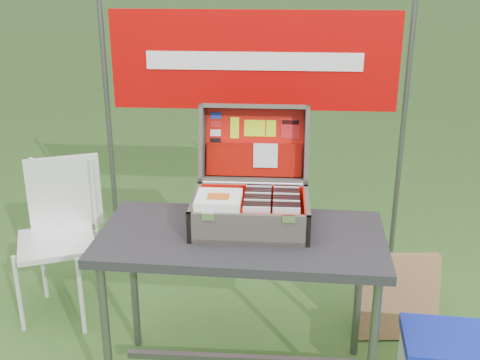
# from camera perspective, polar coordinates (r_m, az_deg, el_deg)

# --- Properties ---
(table) EXTENTS (1.22, 0.65, 0.75)m
(table) POSITION_cam_1_polar(r_m,az_deg,el_deg) (2.72, 0.14, -12.28)
(table) COLOR #28282C
(table) RESTS_ON ground
(table_top) EXTENTS (1.22, 0.65, 0.04)m
(table_top) POSITION_cam_1_polar(r_m,az_deg,el_deg) (2.54, 0.15, -5.53)
(table_top) COLOR #28282C
(table_top) RESTS_ON ground
(table_leg_fl) EXTENTS (0.04, 0.04, 0.71)m
(table_leg_fl) POSITION_cam_1_polar(r_m,az_deg,el_deg) (2.62, -12.53, -14.77)
(table_leg_fl) COLOR #59595B
(table_leg_fl) RESTS_ON ground
(table_leg_fr) EXTENTS (0.04, 0.04, 0.71)m
(table_leg_fr) POSITION_cam_1_polar(r_m,az_deg,el_deg) (2.56, 12.43, -15.76)
(table_leg_fr) COLOR #59595B
(table_leg_fr) RESTS_ON ground
(table_leg_bl) EXTENTS (0.04, 0.04, 0.71)m
(table_leg_bl) POSITION_cam_1_polar(r_m,az_deg,el_deg) (3.01, -10.02, -9.55)
(table_leg_bl) COLOR #59595B
(table_leg_bl) RESTS_ON ground
(table_leg_br) EXTENTS (0.04, 0.04, 0.71)m
(table_leg_br) POSITION_cam_1_polar(r_m,az_deg,el_deg) (2.95, 11.17, -10.25)
(table_leg_br) COLOR #59595B
(table_leg_br) RESTS_ON ground
(table_brace) EXTENTS (1.05, 0.03, 0.03)m
(table_brace) POSITION_cam_1_polar(r_m,az_deg,el_deg) (2.86, 0.14, -16.58)
(table_brace) COLOR #59595B
(table_brace) RESTS_ON ground
(suitcase) EXTENTS (0.50, 0.52, 0.46)m
(suitcase) POSITION_cam_1_polar(r_m,az_deg,el_deg) (2.56, 1.09, 0.77)
(suitcase) COLOR #4B473F
(suitcase) RESTS_ON table
(suitcase_base_bottom) EXTENTS (0.50, 0.36, 0.02)m
(suitcase_base_bottom) POSITION_cam_1_polar(r_m,az_deg,el_deg) (2.59, 0.99, -4.28)
(suitcase_base_bottom) COLOR #4B473F
(suitcase_base_bottom) RESTS_ON table_top
(suitcase_base_wall_front) EXTENTS (0.50, 0.02, 0.13)m
(suitcase_base_wall_front) POSITION_cam_1_polar(r_m,az_deg,el_deg) (2.42, 0.79, -4.73)
(suitcase_base_wall_front) COLOR #4B473F
(suitcase_base_wall_front) RESTS_ON table_top
(suitcase_base_wall_back) EXTENTS (0.50, 0.02, 0.13)m
(suitcase_base_wall_back) POSITION_cam_1_polar(r_m,az_deg,el_deg) (2.72, 1.19, -1.71)
(suitcase_base_wall_back) COLOR #4B473F
(suitcase_base_wall_back) RESTS_ON table_top
(suitcase_base_wall_left) EXTENTS (0.02, 0.36, 0.13)m
(suitcase_base_wall_left) POSITION_cam_1_polar(r_m,az_deg,el_deg) (2.59, -4.30, -2.97)
(suitcase_base_wall_left) COLOR #4B473F
(suitcase_base_wall_left) RESTS_ON table_top
(suitcase_base_wall_right) EXTENTS (0.02, 0.36, 0.13)m
(suitcase_base_wall_right) POSITION_cam_1_polar(r_m,az_deg,el_deg) (2.57, 6.34, -3.26)
(suitcase_base_wall_right) COLOR #4B473F
(suitcase_base_wall_right) RESTS_ON table_top
(suitcase_liner_floor) EXTENTS (0.46, 0.32, 0.01)m
(suitcase_liner_floor) POSITION_cam_1_polar(r_m,az_deg,el_deg) (2.59, 0.99, -4.03)
(suitcase_liner_floor) COLOR #F00F01
(suitcase_liner_floor) RESTS_ON suitcase_base_bottom
(suitcase_latch_left) EXTENTS (0.05, 0.01, 0.03)m
(suitcase_latch_left) POSITION_cam_1_polar(r_m,az_deg,el_deg) (2.40, -3.05, -3.49)
(suitcase_latch_left) COLOR silver
(suitcase_latch_left) RESTS_ON suitcase_base_wall_front
(suitcase_latch_right) EXTENTS (0.05, 0.01, 0.03)m
(suitcase_latch_right) POSITION_cam_1_polar(r_m,az_deg,el_deg) (2.38, 4.64, -3.70)
(suitcase_latch_right) COLOR silver
(suitcase_latch_right) RESTS_ON suitcase_base_wall_front
(suitcase_hinge) EXTENTS (0.45, 0.02, 0.02)m
(suitcase_hinge) POSITION_cam_1_polar(r_m,az_deg,el_deg) (2.71, 1.21, -0.33)
(suitcase_hinge) COLOR silver
(suitcase_hinge) RESTS_ON suitcase_base_wall_back
(suitcase_lid_back) EXTENTS (0.50, 0.11, 0.35)m
(suitcase_lid_back) POSITION_cam_1_polar(r_m,az_deg,el_deg) (2.82, 1.39, 3.56)
(suitcase_lid_back) COLOR #4B473F
(suitcase_lid_back) RESTS_ON suitcase_base_wall_back
(suitcase_lid_rim_far) EXTENTS (0.50, 0.13, 0.05)m
(suitcase_lid_rim_far) POSITION_cam_1_polar(r_m,az_deg,el_deg) (2.76, 1.41, 6.99)
(suitcase_lid_rim_far) COLOR #4B473F
(suitcase_lid_rim_far) RESTS_ON suitcase_lid_back
(suitcase_lid_rim_near) EXTENTS (0.50, 0.13, 0.05)m
(suitcase_lid_rim_near) POSITION_cam_1_polar(r_m,az_deg,el_deg) (2.77, 1.28, 0.03)
(suitcase_lid_rim_near) COLOR #4B473F
(suitcase_lid_rim_near) RESTS_ON suitcase_lid_back
(suitcase_lid_rim_left) EXTENTS (0.02, 0.22, 0.38)m
(suitcase_lid_rim_left) POSITION_cam_1_polar(r_m,az_deg,el_deg) (2.78, -3.60, 3.60)
(suitcase_lid_rim_left) COLOR #4B473F
(suitcase_lid_rim_left) RESTS_ON suitcase_lid_back
(suitcase_lid_rim_right) EXTENTS (0.02, 0.22, 0.38)m
(suitcase_lid_rim_right) POSITION_cam_1_polar(r_m,az_deg,el_deg) (2.76, 6.32, 3.38)
(suitcase_lid_rim_right) COLOR #4B473F
(suitcase_lid_rim_right) RESTS_ON suitcase_lid_back
(suitcase_lid_liner) EXTENTS (0.45, 0.08, 0.30)m
(suitcase_lid_liner) POSITION_cam_1_polar(r_m,az_deg,el_deg) (2.80, 1.38, 3.54)
(suitcase_lid_liner) COLOR #F00F01
(suitcase_lid_liner) RESTS_ON suitcase_lid_back
(suitcase_liner_wall_front) EXTENTS (0.46, 0.01, 0.11)m
(suitcase_liner_wall_front) POSITION_cam_1_polar(r_m,az_deg,el_deg) (2.42, 0.80, -4.39)
(suitcase_liner_wall_front) COLOR #F00F01
(suitcase_liner_wall_front) RESTS_ON suitcase_base_bottom
(suitcase_liner_wall_back) EXTENTS (0.46, 0.01, 0.11)m
(suitcase_liner_wall_back) POSITION_cam_1_polar(r_m,az_deg,el_deg) (2.71, 1.17, -1.62)
(suitcase_liner_wall_back) COLOR #F00F01
(suitcase_liner_wall_back) RESTS_ON suitcase_base_bottom
(suitcase_liner_wall_left) EXTENTS (0.01, 0.32, 0.11)m
(suitcase_liner_wall_left) POSITION_cam_1_polar(r_m,az_deg,el_deg) (2.58, -4.02, -2.79)
(suitcase_liner_wall_left) COLOR #F00F01
(suitcase_liner_wall_left) RESTS_ON suitcase_base_bottom
(suitcase_liner_wall_right) EXTENTS (0.01, 0.32, 0.11)m
(suitcase_liner_wall_right) POSITION_cam_1_polar(r_m,az_deg,el_deg) (2.56, 6.07, -3.06)
(suitcase_liner_wall_right) COLOR #F00F01
(suitcase_liner_wall_right) RESTS_ON suitcase_base_bottom
(suitcase_lid_pocket) EXTENTS (0.44, 0.07, 0.15)m
(suitcase_lid_pocket) POSITION_cam_1_polar(r_m,az_deg,el_deg) (2.79, 1.33, 1.84)
(suitcase_lid_pocket) COLOR #8D0902
(suitcase_lid_pocket) RESTS_ON suitcase_lid_liner
(suitcase_pocket_edge) EXTENTS (0.43, 0.02, 0.02)m
(suitcase_pocket_edge) POSITION_cam_1_polar(r_m,az_deg,el_deg) (2.78, 1.36, 3.29)
(suitcase_pocket_edge) COLOR #8D0902
(suitcase_pocket_edge) RESTS_ON suitcase_lid_pocket
(suitcase_pocket_cd) EXTENTS (0.11, 0.04, 0.11)m
(suitcase_pocket_cd) POSITION_cam_1_polar(r_m,az_deg,el_deg) (2.77, 2.43, 2.34)
(suitcase_pocket_cd) COLOR silver
(suitcase_pocket_cd) RESTS_ON suitcase_lid_pocket
(lid_sticker_cc_a) EXTENTS (0.05, 0.01, 0.03)m
(lid_sticker_cc_a) POSITION_cam_1_polar(r_m,az_deg,el_deg) (2.81, -2.31, 6.13)
(lid_sticker_cc_a) COLOR #1933B2
(lid_sticker_cc_a) RESTS_ON suitcase_lid_liner
(lid_sticker_cc_b) EXTENTS (0.05, 0.01, 0.03)m
(lid_sticker_cc_b) POSITION_cam_1_polar(r_m,az_deg,el_deg) (2.81, -2.32, 5.31)
(lid_sticker_cc_b) COLOR red
(lid_sticker_cc_b) RESTS_ON suitcase_lid_liner
(lid_sticker_cc_c) EXTENTS (0.05, 0.01, 0.03)m
(lid_sticker_cc_c) POSITION_cam_1_polar(r_m,az_deg,el_deg) (2.81, -2.33, 4.49)
(lid_sticker_cc_c) COLOR white
(lid_sticker_cc_c) RESTS_ON suitcase_lid_liner
(lid_sticker_cc_d) EXTENTS (0.05, 0.01, 0.03)m
(lid_sticker_cc_d) POSITION_cam_1_polar(r_m,az_deg,el_deg) (2.81, -2.34, 3.68)
(lid_sticker_cc_d) COLOR black
(lid_sticker_cc_d) RESTS_ON suitcase_lid_liner
(lid_card_neon_tall) EXTENTS (0.04, 0.03, 0.10)m
(lid_card_neon_tall) POSITION_cam_1_polar(r_m,az_deg,el_deg) (2.80, -0.51, 4.97)
(lid_card_neon_tall) COLOR #C4F111
(lid_card_neon_tall) RESTS_ON suitcase_lid_liner
(lid_card_neon_main) EXTENTS (0.10, 0.02, 0.07)m
(lid_card_neon_main) POSITION_cam_1_polar(r_m,az_deg,el_deg) (2.79, 1.41, 4.94)
(lid_card_neon_main) COLOR #C4F111
(lid_card_neon_main) RESTS_ON suitcase_lid_liner
(lid_card_neon_small) EXTENTS (0.04, 0.02, 0.07)m
(lid_card_neon_small) POSITION_cam_1_polar(r_m,az_deg,el_deg) (2.79, 2.96, 4.90)
(lid_card_neon_small) COLOR #C4F111
(lid_card_neon_small) RESTS_ON suitcase_lid_liner
(lid_sticker_band) EXTENTS (0.09, 0.02, 0.09)m
(lid_sticker_band) POSITION_cam_1_polar(r_m,az_deg,el_deg) (2.79, 4.79, 4.86)
(lid_sticker_band) COLOR red
(lid_sticker_band) RESTS_ON suitcase_lid_liner
(lid_sticker_band_bar) EXTENTS (0.08, 0.01, 0.02)m
(lid_sticker_band_bar) POSITION_cam_1_polar(r_m,az_deg,el_deg) (2.79, 4.81, 5.47)
(lid_sticker_band_bar) COLOR black
(lid_sticker_band_bar) RESTS_ON suitcase_lid_liner
(cd_left_0) EXTENTS (0.11, 0.01, 0.13)m
(cd_left_0) POSITION_cam_1_polar(r_m,az_deg,el_deg) (2.44, 1.57, -3.93)
(cd_left_0) COLOR silver
(cd_left_0) RESTS_ON suitcase_liner_floor
(cd_left_1) EXTENTS (0.11, 0.01, 0.13)m
(cd_left_1) POSITION_cam_1_polar(r_m,az_deg,el_deg) (2.45, 1.59, -3.75)
(cd_left_1) COLOR black
(cd_left_1) RESTS_ON suitcase_liner_floor
(cd_left_2) EXTENTS (0.11, 0.01, 0.13)m
(cd_left_2) POSITION_cam_1_polar(r_m,az_deg,el_deg) (2.47, 1.61, -3.56)
(cd_left_2) COLOR black
(cd_left_2) RESTS_ON suitcase_liner_floor
(cd_left_3) EXTENTS (0.11, 0.01, 0.13)m
(cd_left_3) POSITION_cam_1_polar(r_m,az_deg,el_deg) (2.49, 1.63, -3.38)
(cd_left_3) COLOR black
(cd_left_3) RESTS_ON suitcase_liner_floor
(cd_left_4) EXTENTS (0.11, 0.01, 0.13)m
(cd_left_4) POSITION_cam_1_polar(r_m,az_deg,el_deg) (2.51, 1.65, -3.19)
(cd_left_4) COLOR silver
(cd_left_4) RESTS_ON suitcase_liner_floor
(cd_left_5) EXTENTS (0.11, 0.01, 0.13)m
(cd_left_5) POSITION_cam_1_polar(r_m,az_deg,el_deg) (2.53, 1.66, -3.02)
(cd_left_5) COLOR black
(cd_left_5) RESTS_ON suitcase_liner_floor
(cd_left_6) EXTENTS (0.11, 0.01, 0.13)m
(cd_left_6) POSITION_cam_1_polar(r_m,az_deg,el_deg) (2.54, 1.68, -2.84)
(cd_left_6) COLOR black
(cd_left_6) RESTS_ON suitcase_liner_floor
(cd_left_7) EXTENTS (0.11, 0.01, 0.13)m
(cd_left_7) POSITION_cam_1_polar(r_m,az_deg,el_deg) (2.56, 1.70, -2.67)
(cd_left_7) COLOR black
(cd_left_7) RESTS_ON suitcase_liner_floor
(cd_left_8) EXTENTS (0.11, 0.01, 0.13)m
(cd_left_8) POSITION_cam_1_polar(r_m,az_deg,el_deg) (2.58, 1.72, -2.50)
(cd_left_8) COLOR silver
(cd_left_8) RESTS_ON suitcase_liner_floor
(cd_left_9) EXTENTS (0.11, 0.01, 0.13)m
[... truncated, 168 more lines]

